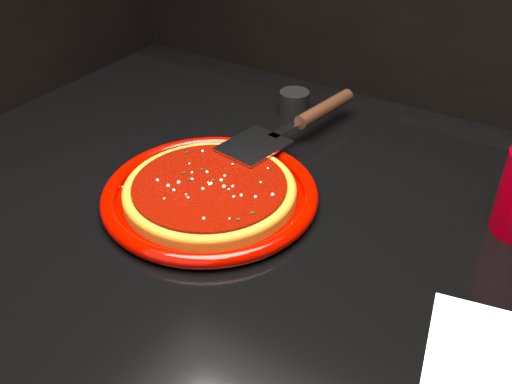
{
  "coord_description": "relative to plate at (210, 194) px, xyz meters",
  "views": [
    {
      "loc": [
        0.3,
        -0.53,
        1.24
      ],
      "look_at": [
        -0.05,
        0.05,
        0.77
      ],
      "focal_mm": 40.0,
      "sensor_mm": 36.0,
      "label": 1
    }
  ],
  "objects": [
    {
      "name": "pizza_sauce",
      "position": [
        0.0,
        0.0,
        0.01
      ],
      "size": [
        0.29,
        0.29,
        0.01
      ],
      "primitive_type": "cylinder",
      "rotation": [
        0.0,
        0.0,
        0.36
      ],
      "color": "#6E0800",
      "rests_on": "plate"
    },
    {
      "name": "pizza_crust_rim",
      "position": [
        0.0,
        0.0,
        0.01
      ],
      "size": [
        0.33,
        0.33,
        0.02
      ],
      "primitive_type": "torus",
      "rotation": [
        0.0,
        0.0,
        0.36
      ],
      "color": "#885715",
      "rests_on": "plate"
    },
    {
      "name": "parmesan_dusting",
      "position": [
        0.0,
        0.0,
        0.02
      ],
      "size": [
        0.22,
        0.22,
        0.01
      ],
      "primitive_type": null,
      "color": "beige",
      "rests_on": "plate"
    },
    {
      "name": "basil_flecks",
      "position": [
        0.0,
        0.0,
        0.02
      ],
      "size": [
        0.2,
        0.2,
        0.0
      ],
      "primitive_type": null,
      "color": "black",
      "rests_on": "plate"
    },
    {
      "name": "pizza_crust",
      "position": [
        0.0,
        0.0,
        0.0
      ],
      "size": [
        0.33,
        0.33,
        0.01
      ],
      "primitive_type": "cylinder",
      "rotation": [
        0.0,
        0.0,
        0.36
      ],
      "color": "#885715",
      "rests_on": "plate"
    },
    {
      "name": "ramekin",
      "position": [
        -0.03,
        0.31,
        0.01
      ],
      "size": [
        0.07,
        0.07,
        0.04
      ],
      "primitive_type": "cylinder",
      "rotation": [
        0.0,
        0.0,
        -0.29
      ],
      "color": "black",
      "rests_on": "table"
    },
    {
      "name": "plate",
      "position": [
        0.0,
        0.0,
        0.0
      ],
      "size": [
        0.41,
        0.41,
        0.02
      ],
      "primitive_type": "cylinder",
      "rotation": [
        0.0,
        0.0,
        0.36
      ],
      "color": "#7C0300",
      "rests_on": "table"
    },
    {
      "name": "pizza_server",
      "position": [
        0.02,
        0.21,
        0.03
      ],
      "size": [
        0.15,
        0.36,
        0.03
      ],
      "primitive_type": null,
      "rotation": [
        0.0,
        0.0,
        -0.17
      ],
      "color": "#AFB1B6",
      "rests_on": "plate"
    }
  ]
}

